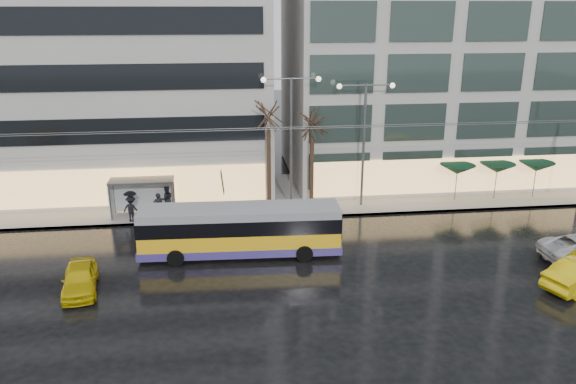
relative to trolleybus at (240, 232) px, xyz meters
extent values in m
plane|color=black|center=(1.80, -3.68, -1.41)|extent=(140.00, 140.00, 0.00)
cube|color=gray|center=(3.80, 10.32, -1.34)|extent=(80.00, 10.00, 0.15)
cube|color=slate|center=(3.80, 5.37, -1.34)|extent=(80.00, 0.10, 0.15)
cube|color=#A9A7A2|center=(-14.20, 15.32, 9.74)|extent=(34.00, 14.00, 22.00)
cube|color=#A9A7A2|center=(20.80, 15.32, 11.24)|extent=(32.00, 14.00, 25.00)
cube|color=yellow|center=(0.00, 0.00, -0.44)|extent=(11.23, 2.77, 1.39)
cube|color=#3F3381|center=(0.00, 0.00, -0.90)|extent=(11.27, 2.81, 0.46)
cube|color=black|center=(0.00, 0.00, 0.59)|extent=(11.25, 2.79, 0.84)
cube|color=gray|center=(0.00, 0.00, 1.24)|extent=(11.23, 2.77, 0.46)
cube|color=black|center=(5.60, -0.23, 0.45)|extent=(0.14, 2.14, 1.21)
cube|color=black|center=(-5.60, 0.22, 0.45)|extent=(0.14, 2.14, 1.21)
cylinder|color=black|center=(3.57, 1.02, -0.95)|extent=(0.94, 0.36, 0.93)
cylinder|color=black|center=(3.48, -1.30, -0.95)|extent=(0.94, 0.36, 0.93)
cylinder|color=black|center=(-3.48, 1.30, -0.95)|extent=(0.94, 0.36, 0.93)
cylinder|color=black|center=(-3.57, -1.02, -0.95)|extent=(0.94, 0.36, 0.93)
cylinder|color=#595B60|center=(-0.89, 0.92, 2.58)|extent=(0.19, 3.46, 2.44)
cylinder|color=#595B60|center=(-0.87, 1.38, 2.58)|extent=(0.19, 3.46, 2.44)
cylinder|color=#595B60|center=(2.80, 2.07, 5.39)|extent=(42.00, 0.04, 0.04)
cylinder|color=#595B60|center=(2.80, 2.57, 5.39)|extent=(42.00, 0.04, 0.04)
cube|color=#595B60|center=(-6.20, 6.82, 1.19)|extent=(4.20, 1.60, 0.12)
cube|color=silver|center=(-6.20, 7.52, -0.06)|extent=(4.00, 0.05, 2.20)
cube|color=white|center=(-8.25, 6.82, -0.06)|extent=(0.10, 1.40, 2.20)
cylinder|color=#595B60|center=(-8.20, 6.12, -0.06)|extent=(0.10, 0.10, 2.40)
cylinder|color=#595B60|center=(-8.20, 7.52, -0.06)|extent=(0.10, 0.10, 2.40)
cylinder|color=#595B60|center=(-4.20, 6.12, -0.06)|extent=(0.10, 0.10, 2.40)
cylinder|color=#595B60|center=(-4.20, 7.52, -0.06)|extent=(0.10, 0.10, 2.40)
cylinder|color=#595B60|center=(3.80, 7.12, 3.24)|extent=(0.18, 0.18, 9.00)
cylinder|color=#595B60|center=(2.90, 7.12, 7.64)|extent=(1.80, 0.10, 0.10)
cylinder|color=#595B60|center=(4.70, 7.12, 7.64)|extent=(1.80, 0.10, 0.10)
sphere|color=#FFF2CC|center=(2.00, 7.12, 7.59)|extent=(0.36, 0.36, 0.36)
sphere|color=#FFF2CC|center=(5.60, 7.12, 7.59)|extent=(0.36, 0.36, 0.36)
cylinder|color=#595B60|center=(8.80, 7.12, 2.99)|extent=(0.18, 0.18, 8.50)
cylinder|color=#595B60|center=(7.90, 7.12, 7.14)|extent=(1.80, 0.10, 0.10)
cylinder|color=#595B60|center=(9.70, 7.12, 7.14)|extent=(1.80, 0.10, 0.10)
sphere|color=#FFF2CC|center=(7.00, 7.12, 7.09)|extent=(0.36, 0.36, 0.36)
sphere|color=#FFF2CC|center=(10.60, 7.12, 7.09)|extent=(0.36, 0.36, 0.36)
cylinder|color=black|center=(2.30, 7.32, 1.54)|extent=(0.28, 0.28, 5.60)
cylinder|color=black|center=(5.30, 7.52, 1.19)|extent=(0.28, 0.28, 4.90)
cylinder|color=#595B60|center=(15.80, 7.32, -0.16)|extent=(0.06, 0.06, 2.20)
cone|color=#0E331F|center=(15.80, 7.32, 1.04)|extent=(2.50, 2.50, 0.70)
cylinder|color=#595B60|center=(18.80, 7.32, -0.16)|extent=(0.06, 0.06, 2.20)
cone|color=#0E331F|center=(18.80, 7.32, 1.04)|extent=(2.50, 2.50, 0.70)
cylinder|color=#595B60|center=(21.80, 7.32, -0.16)|extent=(0.06, 0.06, 2.20)
cone|color=#0E331F|center=(21.80, 7.32, 1.04)|extent=(2.50, 2.50, 0.70)
imported|color=gold|center=(-8.09, -3.33, -0.73)|extent=(2.20, 4.21, 1.37)
imported|color=black|center=(-5.09, 5.72, -0.32)|extent=(0.80, 0.65, 1.88)
imported|color=#F351B5|center=(-5.09, 5.72, 0.49)|extent=(1.23, 1.24, 0.88)
imported|color=black|center=(-4.70, 7.32, -0.35)|extent=(1.02, 0.88, 1.82)
imported|color=black|center=(-6.83, 5.72, -0.38)|extent=(1.28, 0.98, 1.76)
imported|color=black|center=(-6.83, 5.72, 0.49)|extent=(1.04, 1.04, 0.72)
camera|label=1|loc=(-0.84, -29.42, 12.07)|focal=35.00mm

